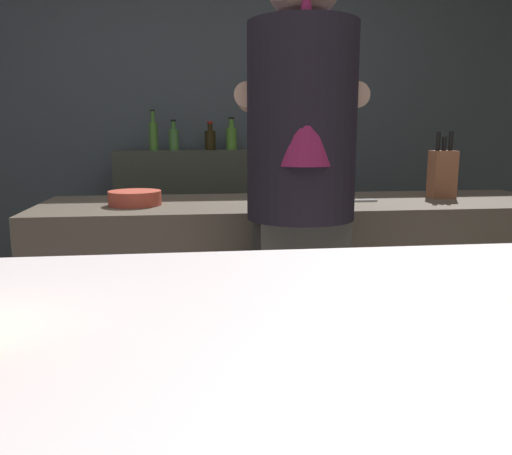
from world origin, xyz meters
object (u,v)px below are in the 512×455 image
at_px(mixing_bowl, 135,198).
at_px(bottle_olive_oil, 231,137).
at_px(bottle_soy, 153,135).
at_px(chefs_knife, 347,201).
at_px(bottle_hot_sauce, 174,138).
at_px(bartender, 301,192).
at_px(knife_block, 442,173).
at_px(bottle_vinegar, 210,139).

distance_m(mixing_bowl, bottle_olive_oil, 1.43).
bearing_deg(bottle_soy, chefs_knife, -55.43).
bearing_deg(chefs_knife, bottle_hot_sauce, 118.83).
bearing_deg(bottle_hot_sauce, bartender, -75.45).
bearing_deg(bottle_hot_sauce, bottle_olive_oil, 7.09).
xyz_separation_m(mixing_bowl, chefs_knife, (0.84, -0.01, -0.02)).
bearing_deg(chefs_knife, knife_block, 9.52).
distance_m(bartender, bottle_vinegar, 1.76).
height_order(knife_block, bottle_hot_sauce, bottle_hot_sauce).
height_order(mixing_bowl, chefs_knife, mixing_bowl).
height_order(chefs_knife, bottle_hot_sauce, bottle_hot_sauce).
relative_size(knife_block, chefs_knife, 1.17).
bearing_deg(bottle_olive_oil, mixing_bowl, -109.82).
bearing_deg(chefs_knife, bartender, -124.94).
bearing_deg(bottle_vinegar, bottle_hot_sauce, -171.69).
bearing_deg(bartender, mixing_bowl, 60.74).
relative_size(bartender, knife_block, 6.19).
relative_size(bottle_vinegar, bottle_soy, 0.73).
height_order(mixing_bowl, bottle_vinegar, bottle_vinegar).
relative_size(bartender, bottle_soy, 7.17).
xyz_separation_m(mixing_bowl, bottle_hot_sauce, (0.12, 1.29, 0.21)).
height_order(bartender, knife_block, bartender).
bearing_deg(knife_block, bottle_olive_oil, 122.09).
distance_m(bottle_olive_oil, bottle_hot_sauce, 0.37).
xyz_separation_m(bottle_soy, bottle_hot_sauce, (0.12, 0.07, -0.02)).
bearing_deg(bottle_vinegar, bartender, -82.96).
relative_size(bottle_vinegar, bottle_olive_oil, 0.87).
bearing_deg(bottle_olive_oil, bartender, -87.44).
xyz_separation_m(mixing_bowl, bottle_olive_oil, (0.48, 1.33, 0.22)).
distance_m(mixing_bowl, bottle_soy, 1.24).
height_order(knife_block, bottle_olive_oil, bottle_olive_oil).
xyz_separation_m(chefs_knife, bottle_olive_oil, (-0.36, 1.34, 0.24)).
relative_size(knife_block, mixing_bowl, 1.40).
bearing_deg(bottle_soy, mixing_bowl, -89.87).
xyz_separation_m(bartender, knife_block, (0.72, 0.48, 0.02)).
bearing_deg(mixing_bowl, bottle_vinegar, 75.40).
height_order(bartender, bottle_vinegar, bartender).
xyz_separation_m(bartender, bottle_soy, (-0.56, 1.63, 0.17)).
bearing_deg(mixing_bowl, bottle_olive_oil, 70.18).
bearing_deg(bottle_vinegar, bottle_soy, -162.67).
height_order(knife_block, bottle_soy, bottle_soy).
xyz_separation_m(bottle_vinegar, bottle_olive_oil, (0.14, 0.01, 0.01)).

